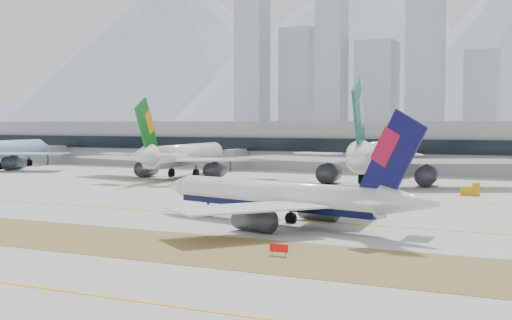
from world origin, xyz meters
The scene contains 8 objects.
ground centered at (0.00, 0.00, 0.00)m, with size 3000.00×3000.00×0.00m, color #A3A099.
taxiing_airliner centered at (26.30, -10.52, 3.97)m, with size 48.24×41.20×16.46m.
widebody_eva centered at (-34.88, 57.87, 5.55)m, with size 57.92×57.21×20.87m.
widebody_cathay centered at (18.00, 60.66, 6.42)m, with size 67.17×66.25×24.14m.
terminal centered at (0.00, 114.84, 7.50)m, with size 280.00×43.10×15.00m.
hold_sign_right centered at (35.49, -32.00, 0.88)m, with size 2.20×0.15×1.35m.
gse_c centered at (42.31, 44.27, 1.05)m, with size 3.55×2.00×2.60m.
city_skyline centered at (-106.76, 453.42, 49.80)m, with size 342.00×49.80×140.00m.
Camera 1 is at (68.03, -101.71, 14.53)m, focal length 50.00 mm.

